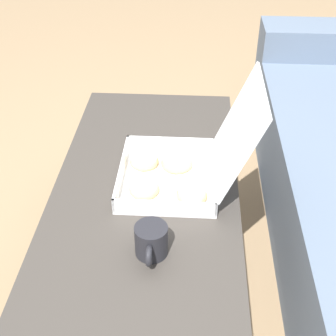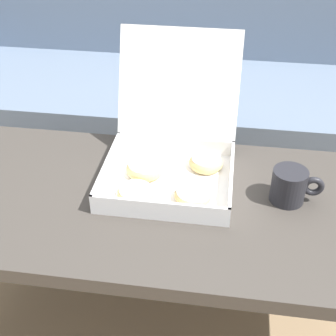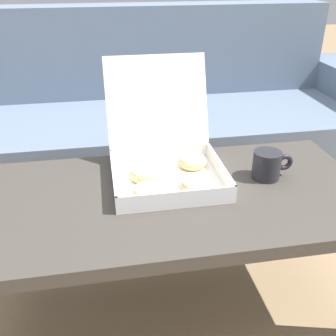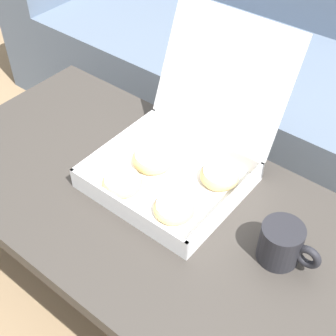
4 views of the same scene
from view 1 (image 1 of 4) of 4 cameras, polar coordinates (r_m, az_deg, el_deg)
The scene contains 4 objects.
ground_plane at distance 1.81m, azimuth 1.82°, elevation -13.20°, with size 12.00×12.00×0.00m, color #937756.
coffee_table at distance 1.52m, azimuth -2.59°, elevation -2.97°, with size 1.18×0.58×0.46m.
pastry_box at distance 1.46m, azimuth 1.76°, elevation 0.25°, with size 0.34×0.42×0.34m.
coffee_mug at distance 1.24m, azimuth -2.06°, elevation -8.89°, with size 0.13×0.09×0.09m.
Camera 1 is at (1.16, 0.01, 1.38)m, focal length 50.00 mm.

